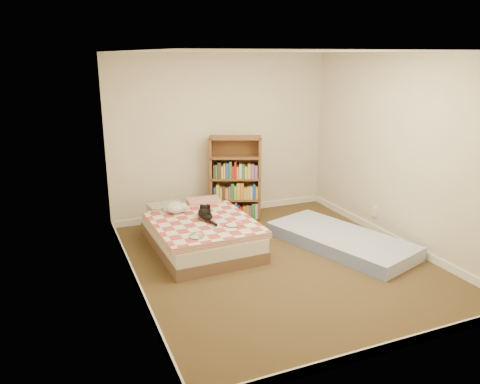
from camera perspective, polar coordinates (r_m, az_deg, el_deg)
name	(u,v)px	position (r m, az deg, el deg)	size (l,w,h in m)	color
room	(281,168)	(5.48, 5.07, 2.95)	(3.51, 4.01, 2.51)	#412C1C
bed	(200,232)	(6.24, -4.93, -4.87)	(1.30, 1.74, 0.46)	brown
bookshelf	(235,188)	(7.19, -0.65, 0.52)	(0.87, 0.54, 1.29)	brown
floor_mattress	(341,240)	(6.40, 12.16, -5.77)	(0.88, 1.95, 0.18)	#7888C8
black_cat	(205,214)	(6.13, -4.34, -2.64)	(0.28, 0.62, 0.14)	black
white_dog	(176,208)	(6.37, -7.80, -1.89)	(0.31, 0.33, 0.14)	white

